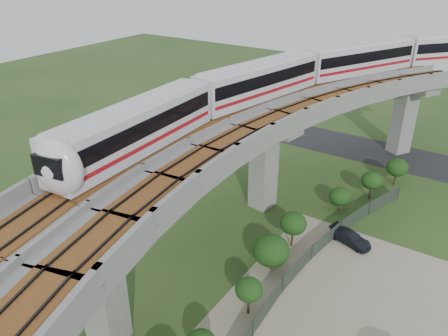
% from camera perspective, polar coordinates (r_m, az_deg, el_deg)
% --- Properties ---
extents(ground, '(160.00, 160.00, 0.00)m').
position_cam_1_polar(ground, '(38.36, -3.97, -11.21)').
color(ground, '#2C471C').
rests_on(ground, ground).
extents(asphalt_road, '(60.00, 8.00, 0.03)m').
position_cam_1_polar(asphalt_road, '(61.61, 13.11, 3.51)').
color(asphalt_road, '#232326').
rests_on(asphalt_road, ground).
extents(viaduct, '(19.58, 73.98, 11.40)m').
position_cam_1_polar(viaduct, '(31.59, 1.09, -0.57)').
color(viaduct, '#99968E').
rests_on(viaduct, ground).
extents(metro_train, '(22.19, 58.31, 3.64)m').
position_cam_1_polar(metro_train, '(46.22, 12.99, 11.97)').
color(metro_train, silver).
rests_on(metro_train, ground).
extents(fence, '(3.87, 38.73, 1.50)m').
position_cam_1_polar(fence, '(34.12, 9.69, -15.64)').
color(fence, '#2D382D').
rests_on(fence, ground).
extents(tree_0, '(2.36, 2.36, 3.18)m').
position_cam_1_polar(tree_0, '(51.33, 21.68, 0.08)').
color(tree_0, '#382314').
rests_on(tree_0, ground).
extents(tree_1, '(2.21, 2.21, 3.08)m').
position_cam_1_polar(tree_1, '(47.60, 18.76, -1.56)').
color(tree_1, '#382314').
rests_on(tree_1, ground).
extents(tree_2, '(2.20, 2.20, 2.57)m').
position_cam_1_polar(tree_2, '(44.74, 14.96, -3.61)').
color(tree_2, '#382314').
rests_on(tree_2, ground).
extents(tree_3, '(2.31, 2.31, 3.41)m').
position_cam_1_polar(tree_3, '(38.26, 9.04, -7.16)').
color(tree_3, '#382314').
rests_on(tree_3, ground).
extents(tree_4, '(2.98, 2.98, 3.14)m').
position_cam_1_polar(tree_4, '(35.84, 6.20, -10.66)').
color(tree_4, '#382314').
rests_on(tree_4, ground).
extents(tree_5, '(1.97, 1.97, 3.08)m').
position_cam_1_polar(tree_5, '(31.68, 3.27, -15.57)').
color(tree_5, '#382314').
rests_on(tree_5, ground).
extents(car_dark, '(4.18, 2.61, 1.13)m').
position_cam_1_polar(car_dark, '(40.79, 16.16, -8.71)').
color(car_dark, black).
rests_on(car_dark, dirt_lot).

